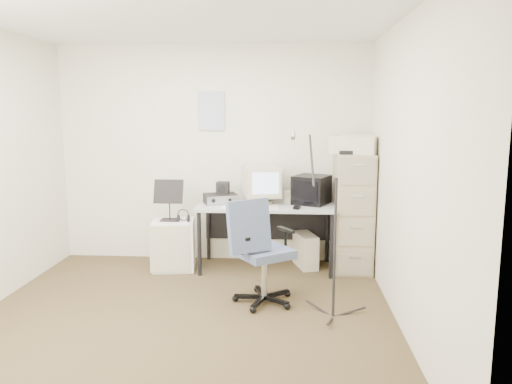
# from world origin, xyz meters

# --- Properties ---
(floor) EXTENTS (3.60, 3.60, 0.01)m
(floor) POSITION_xyz_m (0.00, 0.00, -0.01)
(floor) COLOR #433820
(floor) RESTS_ON ground
(ceiling) EXTENTS (3.60, 3.60, 0.01)m
(ceiling) POSITION_xyz_m (0.00, 0.00, 2.50)
(ceiling) COLOR white
(ceiling) RESTS_ON ground
(wall_back) EXTENTS (3.60, 0.02, 2.50)m
(wall_back) POSITION_xyz_m (0.00, 1.80, 1.25)
(wall_back) COLOR beige
(wall_back) RESTS_ON ground
(wall_front) EXTENTS (3.60, 0.02, 2.50)m
(wall_front) POSITION_xyz_m (0.00, -1.80, 1.25)
(wall_front) COLOR beige
(wall_front) RESTS_ON ground
(wall_right) EXTENTS (0.02, 3.60, 2.50)m
(wall_right) POSITION_xyz_m (1.80, 0.00, 1.25)
(wall_right) COLOR beige
(wall_right) RESTS_ON ground
(wall_calendar) EXTENTS (0.30, 0.02, 0.44)m
(wall_calendar) POSITION_xyz_m (-0.02, 1.79, 1.75)
(wall_calendar) COLOR white
(wall_calendar) RESTS_ON wall_back
(filing_cabinet) EXTENTS (0.40, 0.60, 1.30)m
(filing_cabinet) POSITION_xyz_m (1.58, 1.48, 0.65)
(filing_cabinet) COLOR tan
(filing_cabinet) RESTS_ON floor
(printer) EXTENTS (0.58, 0.50, 0.19)m
(printer) POSITION_xyz_m (1.58, 1.45, 1.39)
(printer) COLOR beige
(printer) RESTS_ON filing_cabinet
(desk) EXTENTS (1.50, 0.70, 0.73)m
(desk) POSITION_xyz_m (0.63, 1.45, 0.36)
(desk) COLOR #BEBEBE
(desk) RESTS_ON floor
(crt_monitor) EXTENTS (0.46, 0.48, 0.41)m
(crt_monitor) POSITION_xyz_m (0.57, 1.52, 0.94)
(crt_monitor) COLOR beige
(crt_monitor) RESTS_ON desk
(crt_tv) EXTENTS (0.47, 0.48, 0.32)m
(crt_tv) POSITION_xyz_m (1.13, 1.53, 0.89)
(crt_tv) COLOR black
(crt_tv) RESTS_ON desk
(desk_speaker) EXTENTS (0.10, 0.10, 0.14)m
(desk_speaker) POSITION_xyz_m (0.88, 1.54, 0.80)
(desk_speaker) COLOR beige
(desk_speaker) RESTS_ON desk
(keyboard) EXTENTS (0.42, 0.19, 0.02)m
(keyboard) POSITION_xyz_m (0.57, 1.23, 0.74)
(keyboard) COLOR beige
(keyboard) RESTS_ON desk
(mouse) EXTENTS (0.09, 0.11, 0.03)m
(mouse) POSITION_xyz_m (0.96, 1.22, 0.75)
(mouse) COLOR black
(mouse) RESTS_ON desk
(radio_receiver) EXTENTS (0.42, 0.36, 0.10)m
(radio_receiver) POSITION_xyz_m (0.11, 1.51, 0.78)
(radio_receiver) COLOR black
(radio_receiver) RESTS_ON desk
(radio_speaker) EXTENTS (0.14, 0.14, 0.14)m
(radio_speaker) POSITION_xyz_m (0.14, 1.52, 0.90)
(radio_speaker) COLOR black
(radio_speaker) RESTS_ON radio_receiver
(papers) EXTENTS (0.29, 0.34, 0.02)m
(papers) POSITION_xyz_m (0.31, 1.29, 0.74)
(papers) COLOR white
(papers) RESTS_ON desk
(pc_tower) EXTENTS (0.29, 0.44, 0.38)m
(pc_tower) POSITION_xyz_m (1.07, 1.54, 0.19)
(pc_tower) COLOR beige
(pc_tower) RESTS_ON floor
(office_chair) EXTENTS (0.80, 0.80, 0.99)m
(office_chair) POSITION_xyz_m (0.66, 0.43, 0.50)
(office_chair) COLOR #495374
(office_chair) RESTS_ON floor
(side_cart) EXTENTS (0.50, 0.42, 0.56)m
(side_cart) POSITION_xyz_m (-0.40, 1.35, 0.28)
(side_cart) COLOR white
(side_cart) RESTS_ON floor
(music_stand) EXTENTS (0.35, 0.26, 0.47)m
(music_stand) POSITION_xyz_m (-0.42, 1.33, 0.79)
(music_stand) COLOR black
(music_stand) RESTS_ON side_cart
(headphones) EXTENTS (0.19, 0.19, 0.03)m
(headphones) POSITION_xyz_m (-0.27, 1.29, 0.61)
(headphones) COLOR black
(headphones) RESTS_ON side_cart
(mic_stand) EXTENTS (0.02, 0.02, 1.58)m
(mic_stand) POSITION_xyz_m (1.27, 0.17, 0.79)
(mic_stand) COLOR black
(mic_stand) RESTS_ON floor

